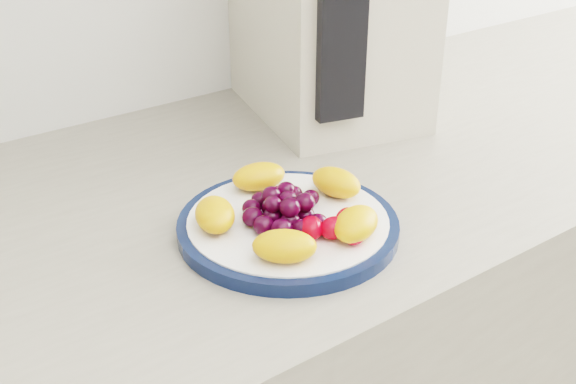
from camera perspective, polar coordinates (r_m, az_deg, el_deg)
plate_rim at (r=0.79m, az=-0.00°, el=-2.73°), size 0.24×0.24×0.01m
plate_face at (r=0.78m, az=-0.00°, el=-2.67°), size 0.22×0.22×0.02m
appliance_panel at (r=0.91m, az=4.30°, el=13.87°), size 0.07×0.04×0.27m
fruit_plate at (r=0.77m, az=0.38°, el=-1.40°), size 0.21×0.21×0.04m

